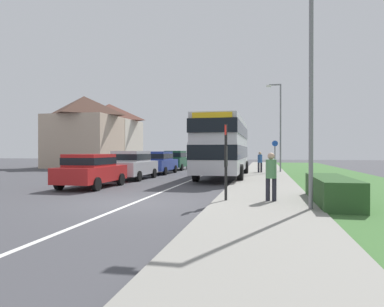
{
  "coord_description": "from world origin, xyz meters",
  "views": [
    {
      "loc": [
        4.21,
        -10.6,
        1.72
      ],
      "look_at": [
        0.68,
        6.13,
        1.6
      ],
      "focal_mm": 31.92,
      "sensor_mm": 36.0,
      "label": 1
    }
  ],
  "objects_px": {
    "parked_car_dark_green": "(176,159)",
    "pedestrian_walking_away": "(260,161)",
    "parked_car_blue": "(158,162)",
    "bus_stop_sign": "(226,157)",
    "street_lamp_mid": "(279,122)",
    "street_lamp_near": "(307,72)",
    "cycle_route_sign": "(275,155)",
    "pedestrian_at_stop": "(271,174)",
    "parked_car_red": "(91,169)",
    "parked_car_silver": "(132,164)",
    "double_decker_bus": "(224,145)"
  },
  "relations": [
    {
      "from": "parked_car_red",
      "to": "bus_stop_sign",
      "type": "height_order",
      "value": "bus_stop_sign"
    },
    {
      "from": "parked_car_red",
      "to": "cycle_route_sign",
      "type": "height_order",
      "value": "cycle_route_sign"
    },
    {
      "from": "parked_car_dark_green",
      "to": "cycle_route_sign",
      "type": "height_order",
      "value": "cycle_route_sign"
    },
    {
      "from": "parked_car_red",
      "to": "street_lamp_near",
      "type": "height_order",
      "value": "street_lamp_near"
    },
    {
      "from": "street_lamp_mid",
      "to": "street_lamp_near",
      "type": "bearing_deg",
      "value": -89.96
    },
    {
      "from": "street_lamp_near",
      "to": "street_lamp_mid",
      "type": "height_order",
      "value": "street_lamp_mid"
    },
    {
      "from": "parked_car_dark_green",
      "to": "cycle_route_sign",
      "type": "relative_size",
      "value": 1.63
    },
    {
      "from": "parked_car_silver",
      "to": "pedestrian_at_stop",
      "type": "bearing_deg",
      "value": -45.94
    },
    {
      "from": "bus_stop_sign",
      "to": "pedestrian_walking_away",
      "type": "bearing_deg",
      "value": 86.53
    },
    {
      "from": "parked_car_silver",
      "to": "street_lamp_near",
      "type": "height_order",
      "value": "street_lamp_near"
    },
    {
      "from": "pedestrian_walking_away",
      "to": "parked_car_red",
      "type": "bearing_deg",
      "value": -123.36
    },
    {
      "from": "parked_car_dark_green",
      "to": "street_lamp_mid",
      "type": "bearing_deg",
      "value": -17.9
    },
    {
      "from": "bus_stop_sign",
      "to": "parked_car_dark_green",
      "type": "bearing_deg",
      "value": 109.26
    },
    {
      "from": "double_decker_bus",
      "to": "parked_car_blue",
      "type": "xyz_separation_m",
      "value": [
        -5.3,
        2.98,
        -1.21
      ]
    },
    {
      "from": "parked_car_dark_green",
      "to": "double_decker_bus",
      "type": "bearing_deg",
      "value": -57.67
    },
    {
      "from": "parked_car_blue",
      "to": "bus_stop_sign",
      "type": "relative_size",
      "value": 1.76
    },
    {
      "from": "bus_stop_sign",
      "to": "cycle_route_sign",
      "type": "distance_m",
      "value": 15.44
    },
    {
      "from": "parked_car_red",
      "to": "parked_car_silver",
      "type": "relative_size",
      "value": 0.93
    },
    {
      "from": "parked_car_red",
      "to": "pedestrian_at_stop",
      "type": "xyz_separation_m",
      "value": [
        8.15,
        -3.45,
        0.1
      ]
    },
    {
      "from": "pedestrian_at_stop",
      "to": "pedestrian_walking_away",
      "type": "distance_m",
      "value": 15.05
    },
    {
      "from": "parked_car_blue",
      "to": "street_lamp_mid",
      "type": "bearing_deg",
      "value": 16.27
    },
    {
      "from": "bus_stop_sign",
      "to": "street_lamp_near",
      "type": "xyz_separation_m",
      "value": [
        2.37,
        -1.18,
        2.37
      ]
    },
    {
      "from": "street_lamp_near",
      "to": "cycle_route_sign",
      "type": "bearing_deg",
      "value": 91.21
    },
    {
      "from": "parked_car_red",
      "to": "cycle_route_sign",
      "type": "distance_m",
      "value": 14.65
    },
    {
      "from": "parked_car_dark_green",
      "to": "street_lamp_near",
      "type": "distance_m",
      "value": 22.49
    },
    {
      "from": "parked_car_blue",
      "to": "bus_stop_sign",
      "type": "height_order",
      "value": "bus_stop_sign"
    },
    {
      "from": "pedestrian_at_stop",
      "to": "bus_stop_sign",
      "type": "relative_size",
      "value": 0.64
    },
    {
      "from": "parked_car_silver",
      "to": "street_lamp_mid",
      "type": "bearing_deg",
      "value": 41.01
    },
    {
      "from": "parked_car_dark_green",
      "to": "pedestrian_walking_away",
      "type": "height_order",
      "value": "parked_car_dark_green"
    },
    {
      "from": "pedestrian_at_stop",
      "to": "double_decker_bus",
      "type": "bearing_deg",
      "value": 104.58
    },
    {
      "from": "pedestrian_at_stop",
      "to": "street_lamp_mid",
      "type": "bearing_deg",
      "value": 86.73
    },
    {
      "from": "bus_stop_sign",
      "to": "street_lamp_near",
      "type": "height_order",
      "value": "street_lamp_near"
    },
    {
      "from": "parked_car_red",
      "to": "bus_stop_sign",
      "type": "distance_m",
      "value": 7.63
    },
    {
      "from": "parked_car_red",
      "to": "parked_car_blue",
      "type": "height_order",
      "value": "parked_car_blue"
    },
    {
      "from": "parked_car_silver",
      "to": "pedestrian_walking_away",
      "type": "xyz_separation_m",
      "value": [
        7.55,
        6.71,
        0.03
      ]
    },
    {
      "from": "pedestrian_walking_away",
      "to": "cycle_route_sign",
      "type": "height_order",
      "value": "cycle_route_sign"
    },
    {
      "from": "street_lamp_mid",
      "to": "double_decker_bus",
      "type": "bearing_deg",
      "value": -123.2
    },
    {
      "from": "parked_car_red",
      "to": "pedestrian_walking_away",
      "type": "height_order",
      "value": "pedestrian_walking_away"
    },
    {
      "from": "parked_car_red",
      "to": "pedestrian_walking_away",
      "type": "relative_size",
      "value": 2.45
    },
    {
      "from": "double_decker_bus",
      "to": "parked_car_dark_green",
      "type": "relative_size",
      "value": 2.5
    },
    {
      "from": "parked_car_blue",
      "to": "pedestrian_at_stop",
      "type": "relative_size",
      "value": 2.74
    },
    {
      "from": "street_lamp_mid",
      "to": "pedestrian_at_stop",
      "type": "bearing_deg",
      "value": -93.27
    },
    {
      "from": "double_decker_bus",
      "to": "pedestrian_walking_away",
      "type": "height_order",
      "value": "double_decker_bus"
    },
    {
      "from": "cycle_route_sign",
      "to": "parked_car_blue",
      "type": "bearing_deg",
      "value": -169.1
    },
    {
      "from": "parked_car_silver",
      "to": "cycle_route_sign",
      "type": "distance_m",
      "value": 11.05
    },
    {
      "from": "parked_car_blue",
      "to": "bus_stop_sign",
      "type": "bearing_deg",
      "value": -64.15
    },
    {
      "from": "parked_car_red",
      "to": "parked_car_dark_green",
      "type": "xyz_separation_m",
      "value": [
        0.01,
        15.63,
        0.08
      ]
    },
    {
      "from": "cycle_route_sign",
      "to": "street_lamp_mid",
      "type": "height_order",
      "value": "street_lamp_mid"
    },
    {
      "from": "pedestrian_at_stop",
      "to": "bus_stop_sign",
      "type": "height_order",
      "value": "bus_stop_sign"
    },
    {
      "from": "bus_stop_sign",
      "to": "street_lamp_mid",
      "type": "relative_size",
      "value": 0.37
    }
  ]
}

